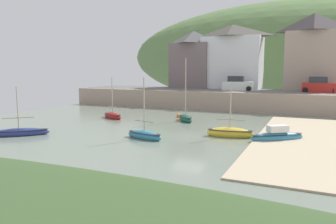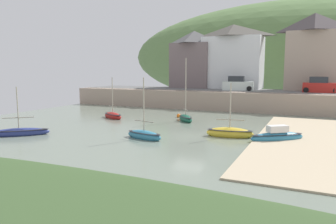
{
  "view_description": "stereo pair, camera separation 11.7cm",
  "coord_description": "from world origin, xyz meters",
  "px_view_note": "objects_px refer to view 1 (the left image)",
  "views": [
    {
      "loc": [
        8.74,
        -23.42,
        5.2
      ],
      "look_at": [
        -3.2,
        3.05,
        1.36
      ],
      "focal_mm": 34.28,
      "sensor_mm": 36.0,
      "label": 1
    },
    {
      "loc": [
        8.84,
        -23.38,
        5.2
      ],
      "look_at": [
        -3.2,
        3.05,
        1.36
      ],
      "focal_mm": 34.28,
      "sensor_mm": 36.0,
      "label": 2
    }
  ],
  "objects_px": {
    "sailboat_tall_mast": "(277,136)",
    "dinghy_open_wooden": "(230,133)",
    "waterfront_building_left": "(193,59)",
    "waterfront_building_centre": "(232,56)",
    "sailboat_far_left": "(185,118)",
    "rowboat_small_beached": "(19,132)",
    "waterfront_building_right": "(313,51)",
    "parked_car_by_wall": "(320,86)",
    "mooring_buoy": "(179,116)",
    "parked_car_near_slipway": "(237,84)",
    "sailboat_nearest_shore": "(113,116)",
    "sailboat_white_hull": "(144,135)"
  },
  "relations": [
    {
      "from": "waterfront_building_left",
      "to": "dinghy_open_wooden",
      "type": "relative_size",
      "value": 2.01
    },
    {
      "from": "waterfront_building_centre",
      "to": "rowboat_small_beached",
      "type": "bearing_deg",
      "value": -107.73
    },
    {
      "from": "parked_car_by_wall",
      "to": "rowboat_small_beached",
      "type": "bearing_deg",
      "value": -127.63
    },
    {
      "from": "parked_car_near_slipway",
      "to": "mooring_buoy",
      "type": "xyz_separation_m",
      "value": [
        -3.85,
        -11.76,
        -3.06
      ]
    },
    {
      "from": "waterfront_building_centre",
      "to": "sailboat_far_left",
      "type": "height_order",
      "value": "waterfront_building_centre"
    },
    {
      "from": "waterfront_building_centre",
      "to": "mooring_buoy",
      "type": "distance_m",
      "value": 17.85
    },
    {
      "from": "sailboat_tall_mast",
      "to": "sailboat_far_left",
      "type": "bearing_deg",
      "value": 111.13
    },
    {
      "from": "sailboat_nearest_shore",
      "to": "rowboat_small_beached",
      "type": "bearing_deg",
      "value": -69.36
    },
    {
      "from": "sailboat_tall_mast",
      "to": "sailboat_white_hull",
      "type": "relative_size",
      "value": 0.82
    },
    {
      "from": "parked_car_near_slipway",
      "to": "parked_car_by_wall",
      "type": "distance_m",
      "value": 10.26
    },
    {
      "from": "waterfront_building_centre",
      "to": "sailboat_far_left",
      "type": "xyz_separation_m",
      "value": [
        -0.37,
        -18.45,
        -6.9
      ]
    },
    {
      "from": "waterfront_building_right",
      "to": "parked_car_by_wall",
      "type": "height_order",
      "value": "waterfront_building_right"
    },
    {
      "from": "parked_car_near_slipway",
      "to": "mooring_buoy",
      "type": "distance_m",
      "value": 12.75
    },
    {
      "from": "sailboat_nearest_shore",
      "to": "rowboat_small_beached",
      "type": "distance_m",
      "value": 10.95
    },
    {
      "from": "sailboat_far_left",
      "to": "rowboat_small_beached",
      "type": "relative_size",
      "value": 1.61
    },
    {
      "from": "sailboat_tall_mast",
      "to": "dinghy_open_wooden",
      "type": "bearing_deg",
      "value": 143.11
    },
    {
      "from": "sailboat_far_left",
      "to": "dinghy_open_wooden",
      "type": "height_order",
      "value": "sailboat_far_left"
    },
    {
      "from": "parked_car_by_wall",
      "to": "sailboat_far_left",
      "type": "bearing_deg",
      "value": -129.48
    },
    {
      "from": "waterfront_building_centre",
      "to": "parked_car_by_wall",
      "type": "bearing_deg",
      "value": -20.43
    },
    {
      "from": "waterfront_building_right",
      "to": "parked_car_by_wall",
      "type": "relative_size",
      "value": 2.49
    },
    {
      "from": "waterfront_building_right",
      "to": "sailboat_far_left",
      "type": "xyz_separation_m",
      "value": [
        -11.41,
        -18.45,
        -7.37
      ]
    },
    {
      "from": "sailboat_nearest_shore",
      "to": "dinghy_open_wooden",
      "type": "height_order",
      "value": "sailboat_nearest_shore"
    },
    {
      "from": "dinghy_open_wooden",
      "to": "parked_car_by_wall",
      "type": "bearing_deg",
      "value": 63.38
    },
    {
      "from": "dinghy_open_wooden",
      "to": "waterfront_building_left",
      "type": "bearing_deg",
      "value": 107.67
    },
    {
      "from": "waterfront_building_left",
      "to": "rowboat_small_beached",
      "type": "height_order",
      "value": "waterfront_building_left"
    },
    {
      "from": "sailboat_far_left",
      "to": "mooring_buoy",
      "type": "bearing_deg",
      "value": 177.74
    },
    {
      "from": "sailboat_tall_mast",
      "to": "parked_car_by_wall",
      "type": "xyz_separation_m",
      "value": [
        2.98,
        19.63,
        2.88
      ]
    },
    {
      "from": "parked_car_by_wall",
      "to": "parked_car_near_slipway",
      "type": "bearing_deg",
      "value": -177.73
    },
    {
      "from": "waterfront_building_centre",
      "to": "mooring_buoy",
      "type": "xyz_separation_m",
      "value": [
        -2.03,
        -16.26,
        -7.07
      ]
    },
    {
      "from": "rowboat_small_beached",
      "to": "parked_car_by_wall",
      "type": "bearing_deg",
      "value": 8.53
    },
    {
      "from": "sailboat_far_left",
      "to": "rowboat_small_beached",
      "type": "xyz_separation_m",
      "value": [
        -9.44,
        -12.23,
        -0.06
      ]
    },
    {
      "from": "waterfront_building_left",
      "to": "parked_car_by_wall",
      "type": "xyz_separation_m",
      "value": [
        18.31,
        -4.5,
        -3.71
      ]
    },
    {
      "from": "waterfront_building_left",
      "to": "dinghy_open_wooden",
      "type": "distance_m",
      "value": 27.71
    },
    {
      "from": "waterfront_building_left",
      "to": "waterfront_building_centre",
      "type": "relative_size",
      "value": 0.93
    },
    {
      "from": "rowboat_small_beached",
      "to": "mooring_buoy",
      "type": "xyz_separation_m",
      "value": [
        7.79,
        14.42,
        -0.11
      ]
    },
    {
      "from": "sailboat_nearest_shore",
      "to": "mooring_buoy",
      "type": "xyz_separation_m",
      "value": [
        6.25,
        3.58,
        -0.13
      ]
    },
    {
      "from": "sailboat_far_left",
      "to": "sailboat_white_hull",
      "type": "bearing_deg",
      "value": -38.0
    },
    {
      "from": "sailboat_far_left",
      "to": "mooring_buoy",
      "type": "relative_size",
      "value": 13.47
    },
    {
      "from": "waterfront_building_left",
      "to": "mooring_buoy",
      "type": "relative_size",
      "value": 18.17
    },
    {
      "from": "sailboat_tall_mast",
      "to": "sailboat_far_left",
      "type": "height_order",
      "value": "sailboat_far_left"
    },
    {
      "from": "waterfront_building_centre",
      "to": "sailboat_far_left",
      "type": "distance_m",
      "value": 19.71
    },
    {
      "from": "rowboat_small_beached",
      "to": "parked_car_near_slipway",
      "type": "xyz_separation_m",
      "value": [
        11.64,
        26.18,
        2.95
      ]
    },
    {
      "from": "parked_car_near_slipway",
      "to": "sailboat_tall_mast",
      "type": "bearing_deg",
      "value": -74.94
    },
    {
      "from": "waterfront_building_centre",
      "to": "parked_car_by_wall",
      "type": "xyz_separation_m",
      "value": [
        12.08,
        -4.5,
        -4.02
      ]
    },
    {
      "from": "sailboat_tall_mast",
      "to": "mooring_buoy",
      "type": "xyz_separation_m",
      "value": [
        -11.12,
        7.86,
        -0.18
      ]
    },
    {
      "from": "sailboat_tall_mast",
      "to": "mooring_buoy",
      "type": "height_order",
      "value": "sailboat_tall_mast"
    },
    {
      "from": "waterfront_building_centre",
      "to": "sailboat_tall_mast",
      "type": "xyz_separation_m",
      "value": [
        9.1,
        -24.13,
        -6.89
      ]
    },
    {
      "from": "waterfront_building_left",
      "to": "sailboat_white_hull",
      "type": "xyz_separation_m",
      "value": [
        6.05,
        -27.59,
        -6.63
      ]
    },
    {
      "from": "parked_car_near_slipway",
      "to": "dinghy_open_wooden",
      "type": "bearing_deg",
      "value": -84.49
    },
    {
      "from": "sailboat_far_left",
      "to": "rowboat_small_beached",
      "type": "bearing_deg",
      "value": -76.9
    }
  ]
}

